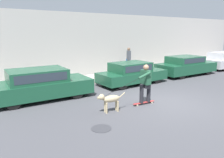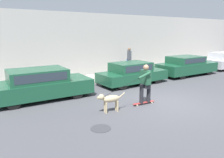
{
  "view_description": "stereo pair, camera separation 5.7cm",
  "coord_description": "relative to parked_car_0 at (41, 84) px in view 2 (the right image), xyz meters",
  "views": [
    {
      "loc": [
        -6.75,
        -6.05,
        2.93
      ],
      "look_at": [
        -1.71,
        1.51,
        0.95
      ],
      "focal_mm": 35.0,
      "sensor_mm": 36.0,
      "label": 1
    },
    {
      "loc": [
        -6.7,
        -6.08,
        2.93
      ],
      "look_at": [
        -1.71,
        1.51,
        0.95
      ],
      "focal_mm": 35.0,
      "sensor_mm": 36.0,
      "label": 2
    }
  ],
  "objects": [
    {
      "name": "dog",
      "position": [
        1.63,
        -3.07,
        -0.16
      ],
      "size": [
        1.12,
        0.35,
        0.74
      ],
      "rotation": [
        0.0,
        0.0,
        3.01
      ],
      "color": "tan",
      "rests_on": "ground_plane"
    },
    {
      "name": "fire_hydrant",
      "position": [
        7.47,
        0.79,
        -0.27
      ],
      "size": [
        0.18,
        0.18,
        0.74
      ],
      "color": "#4C5156",
      "rests_on": "ground_plane"
    },
    {
      "name": "parked_car_2",
      "position": [
        9.85,
        -0.0,
        -0.02
      ],
      "size": [
        4.38,
        1.9,
        1.3
      ],
      "rotation": [
        0.0,
        0.0,
        -0.03
      ],
      "color": "black",
      "rests_on": "ground_plane"
    },
    {
      "name": "manhole_cover",
      "position": [
        0.64,
        -4.1,
        -0.65
      ],
      "size": [
        0.63,
        0.63,
        0.01
      ],
      "color": "#38383D",
      "rests_on": "ground_plane"
    },
    {
      "name": "pedestrian_with_bag",
      "position": [
        6.94,
        2.65,
        0.42
      ],
      "size": [
        0.32,
        0.65,
        1.71
      ],
      "rotation": [
        0.0,
        0.0,
        -0.31
      ],
      "color": "#28282D",
      "rests_on": "sidewalk_curb"
    },
    {
      "name": "back_wall",
      "position": [
        4.19,
        3.51,
        1.4
      ],
      "size": [
        32.0,
        0.3,
        4.11
      ],
      "color": "#B2ADA8",
      "rests_on": "ground_plane"
    },
    {
      "name": "skateboarder",
      "position": [
        3.32,
        -3.1,
        0.27
      ],
      "size": [
        2.5,
        0.65,
        1.65
      ],
      "rotation": [
        0.0,
        0.0,
        3.06
      ],
      "color": "beige",
      "rests_on": "ground_plane"
    },
    {
      "name": "parked_car_1",
      "position": [
        5.12,
        -0.0,
        -0.05
      ],
      "size": [
        4.07,
        1.74,
        1.24
      ],
      "rotation": [
        0.0,
        0.0,
        0.02
      ],
      "color": "black",
      "rests_on": "ground_plane"
    },
    {
      "name": "sidewalk_curb",
      "position": [
        4.19,
        2.19,
        -0.6
      ],
      "size": [
        30.0,
        2.3,
        0.12
      ],
      "color": "#A39E93",
      "rests_on": "ground_plane"
    },
    {
      "name": "parked_car_0",
      "position": [
        0.0,
        0.0,
        0.0
      ],
      "size": [
        4.3,
        1.96,
        1.35
      ],
      "rotation": [
        0.0,
        0.0,
        -0.03
      ],
      "color": "black",
      "rests_on": "ground_plane"
    },
    {
      "name": "ground_plane",
      "position": [
        4.19,
        -3.44,
        -0.66
      ],
      "size": [
        36.0,
        36.0,
        0.0
      ],
      "primitive_type": "plane",
      "color": "#47474C"
    }
  ]
}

